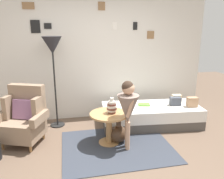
% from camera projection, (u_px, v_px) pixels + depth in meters
% --- Properties ---
extents(ground_plane, '(12.00, 12.00, 0.00)m').
position_uv_depth(ground_plane, '(116.00, 165.00, 3.19)').
color(ground_plane, brown).
extents(gallery_wall, '(4.80, 0.12, 2.60)m').
position_uv_depth(gallery_wall, '(95.00, 57.00, 4.69)').
color(gallery_wall, silver).
rests_on(gallery_wall, ground).
extents(rug, '(1.76, 1.41, 0.01)m').
position_uv_depth(rug, '(117.00, 146.00, 3.69)').
color(rug, '#333842').
rests_on(rug, ground).
extents(armchair, '(0.88, 0.78, 0.97)m').
position_uv_depth(armchair, '(24.00, 118.00, 3.73)').
color(armchair, '#9E7042').
rests_on(armchair, ground).
extents(daybed, '(1.97, 0.97, 0.40)m').
position_uv_depth(daybed, '(151.00, 115.00, 4.47)').
color(daybed, '#4C4742').
rests_on(daybed, ground).
extents(pillow_head, '(0.21, 0.15, 0.19)m').
position_uv_depth(pillow_head, '(192.00, 102.00, 4.35)').
color(pillow_head, tan).
rests_on(pillow_head, daybed).
extents(pillow_mid, '(0.19, 0.14, 0.17)m').
position_uv_depth(pillow_mid, '(177.00, 99.00, 4.58)').
color(pillow_mid, beige).
rests_on(pillow_mid, daybed).
extents(pillow_back, '(0.22, 0.15, 0.16)m').
position_uv_depth(pillow_back, '(175.00, 101.00, 4.44)').
color(pillow_back, '#474C56').
rests_on(pillow_back, daybed).
extents(side_table, '(0.63, 0.63, 0.53)m').
position_uv_depth(side_table, '(109.00, 121.00, 3.71)').
color(side_table, tan).
rests_on(side_table, ground).
extents(vase_striped, '(0.17, 0.17, 0.26)m').
position_uv_depth(vase_striped, '(112.00, 107.00, 3.65)').
color(vase_striped, brown).
rests_on(vase_striped, side_table).
extents(floor_lamp, '(0.36, 0.36, 1.74)m').
position_uv_depth(floor_lamp, '(52.00, 50.00, 4.10)').
color(floor_lamp, black).
rests_on(floor_lamp, ground).
extents(person_child, '(0.34, 0.34, 1.12)m').
position_uv_depth(person_child, '(128.00, 107.00, 3.45)').
color(person_child, tan).
rests_on(person_child, ground).
extents(book_on_daybed, '(0.25, 0.21, 0.03)m').
position_uv_depth(book_on_daybed, '(144.00, 104.00, 4.46)').
color(book_on_daybed, '#66AC3B').
rests_on(book_on_daybed, daybed).
extents(demijohn_near, '(0.29, 0.29, 0.38)m').
position_uv_depth(demijohn_near, '(119.00, 134.00, 3.80)').
color(demijohn_near, '#473323').
rests_on(demijohn_near, ground).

